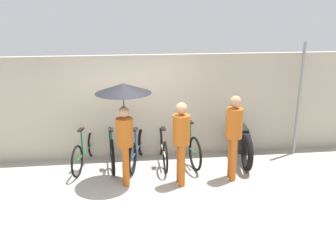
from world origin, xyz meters
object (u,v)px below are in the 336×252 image
at_px(parked_bicycle_3, 163,147).
at_px(parked_bicycle_2, 137,148).
at_px(pedestrian_center, 181,138).
at_px(parked_bicycle_4, 187,144).
at_px(parked_bicycle_1, 111,148).
at_px(pedestrian_trailing, 234,131).
at_px(pedestrian_leading, 124,105).
at_px(motorcycle, 241,141).
at_px(parked_bicycle_0, 86,150).

bearing_deg(parked_bicycle_3, parked_bicycle_2, 89.06).
bearing_deg(pedestrian_center, parked_bicycle_4, 71.47).
height_order(parked_bicycle_3, parked_bicycle_4, parked_bicycle_3).
distance_m(parked_bicycle_1, parked_bicycle_3, 1.11).
bearing_deg(parked_bicycle_4, pedestrian_trailing, -152.53).
xyz_separation_m(pedestrian_leading, pedestrian_center, (1.04, -0.24, -0.61)).
bearing_deg(pedestrian_leading, motorcycle, 20.51).
distance_m(parked_bicycle_0, motorcycle, 3.43).
xyz_separation_m(parked_bicycle_2, pedestrian_leading, (-0.26, -0.85, 1.21)).
bearing_deg(parked_bicycle_4, motorcycle, -99.40).
height_order(parked_bicycle_3, motorcycle, parked_bicycle_3).
relative_size(parked_bicycle_3, motorcycle, 0.84).
distance_m(pedestrian_leading, pedestrian_center, 1.23).
bearing_deg(parked_bicycle_0, pedestrian_trailing, -96.25).
bearing_deg(pedestrian_trailing, parked_bicycle_2, 155.52).
bearing_deg(parked_bicycle_4, parked_bicycle_1, 81.98).
relative_size(parked_bicycle_4, motorcycle, 0.85).
relative_size(parked_bicycle_1, parked_bicycle_2, 1.04).
relative_size(parked_bicycle_0, pedestrian_trailing, 1.01).
height_order(parked_bicycle_4, pedestrian_center, pedestrian_center).
distance_m(parked_bicycle_1, pedestrian_leading, 1.48).
height_order(pedestrian_leading, pedestrian_trailing, pedestrian_leading).
xyz_separation_m(parked_bicycle_0, parked_bicycle_4, (2.21, -0.01, 0.02)).
distance_m(parked_bicycle_4, motorcycle, 1.22).
distance_m(parked_bicycle_0, pedestrian_center, 2.28).
xyz_separation_m(parked_bicycle_1, pedestrian_leading, (0.30, -0.86, 1.17)).
relative_size(pedestrian_leading, pedestrian_center, 1.20).
distance_m(parked_bicycle_2, motorcycle, 2.33).
xyz_separation_m(parked_bicycle_0, parked_bicycle_3, (1.66, -0.05, 0.01)).
bearing_deg(pedestrian_center, pedestrian_leading, 164.42).
distance_m(parked_bicycle_3, parked_bicycle_4, 0.55).
bearing_deg(motorcycle, parked_bicycle_3, 97.26).
bearing_deg(parked_bicycle_3, pedestrian_center, -167.73).
relative_size(parked_bicycle_0, pedestrian_leading, 0.88).
height_order(parked_bicycle_4, pedestrian_trailing, pedestrian_trailing).
xyz_separation_m(parked_bicycle_3, parked_bicycle_4, (0.55, 0.03, 0.02)).
height_order(parked_bicycle_1, pedestrian_leading, pedestrian_leading).
bearing_deg(pedestrian_trailing, motorcycle, 66.80).
bearing_deg(parked_bicycle_3, pedestrian_trailing, -126.98).
relative_size(pedestrian_trailing, motorcycle, 0.83).
height_order(pedestrian_trailing, motorcycle, pedestrian_trailing).
relative_size(parked_bicycle_0, parked_bicycle_3, 1.00).
bearing_deg(pedestrian_trailing, parked_bicycle_1, 161.12).
xyz_separation_m(parked_bicycle_2, parked_bicycle_4, (1.10, 0.02, 0.03)).
xyz_separation_m(parked_bicycle_1, motorcycle, (2.88, -0.01, 0.03)).
bearing_deg(pedestrian_leading, pedestrian_trailing, -1.29).
distance_m(pedestrian_center, pedestrian_trailing, 1.05).
height_order(parked_bicycle_0, parked_bicycle_1, parked_bicycle_0).
bearing_deg(pedestrian_trailing, parked_bicycle_0, 164.60).
bearing_deg(motorcycle, parked_bicycle_0, 96.28).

